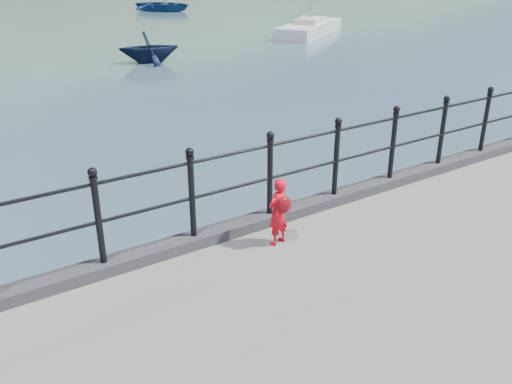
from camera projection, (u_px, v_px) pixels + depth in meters
ground at (229, 290)px, 7.90m from camera, size 600.00×600.00×0.00m
kerb at (233, 228)px, 7.35m from camera, size 60.00×0.30×0.15m
railing at (232, 177)px, 7.05m from camera, size 18.11×0.11×1.20m
far_shore at (5, 29)px, 218.77m from camera, size 830.00×200.00×156.00m
child at (278, 211)px, 6.94m from camera, size 0.38×0.33×0.91m
launch_blue at (164, 5)px, 47.59m from camera, size 5.77×6.24×1.05m
launch_navy at (149, 47)px, 24.42m from camera, size 3.14×2.88×1.40m
sailboat_near at (310, 29)px, 33.40m from camera, size 7.25×5.76×9.94m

